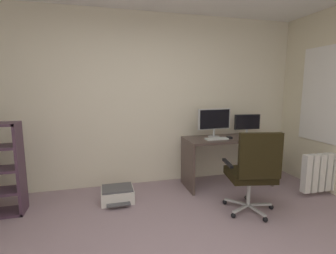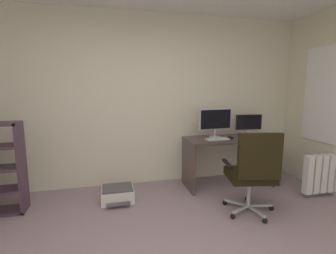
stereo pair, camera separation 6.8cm
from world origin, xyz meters
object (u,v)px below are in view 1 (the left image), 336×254
object	(u,v)px
keyboard	(216,139)
computer_mouse	(229,137)
monitor_secondary	(247,123)
printer	(118,194)
office_chair	(253,170)
desk	(227,151)
monitor_main	(214,120)
radiator	(327,172)

from	to	relation	value
keyboard	computer_mouse	size ratio (longest dim) A/B	3.40
monitor_secondary	computer_mouse	distance (m)	0.47
computer_mouse	printer	distance (m)	1.83
office_chair	printer	world-z (taller)	office_chair
computer_mouse	desk	bearing A→B (deg)	87.07
monitor_secondary	computer_mouse	xyz separation A→B (m)	(-0.40, -0.17, -0.18)
desk	monitor_main	bearing A→B (deg)	152.59
desk	computer_mouse	size ratio (longest dim) A/B	13.37
monitor_secondary	computer_mouse	bearing A→B (deg)	-157.06
computer_mouse	office_chair	bearing A→B (deg)	-92.97
office_chair	radiator	xyz separation A→B (m)	(1.37, 0.25, -0.23)
keyboard	monitor_main	bearing A→B (deg)	77.74
printer	keyboard	bearing A→B (deg)	3.59
printer	computer_mouse	bearing A→B (deg)	3.50
monitor_secondary	keyboard	bearing A→B (deg)	-163.77
radiator	desk	bearing A→B (deg)	149.93
monitor_main	desk	bearing A→B (deg)	-27.41
radiator	computer_mouse	bearing A→B (deg)	152.76
monitor_secondary	printer	size ratio (longest dim) A/B	0.98
printer	monitor_main	bearing A→B (deg)	10.21
monitor_main	monitor_secondary	distance (m)	0.58
monitor_main	radiator	size ratio (longest dim) A/B	0.69
desk	keyboard	bearing A→B (deg)	-160.65
monitor_main	computer_mouse	size ratio (longest dim) A/B	5.46
desk	keyboard	size ratio (longest dim) A/B	3.93
monitor_main	keyboard	bearing A→B (deg)	-103.23
computer_mouse	monitor_main	bearing A→B (deg)	143.50
monitor_secondary	radiator	world-z (taller)	monitor_secondary
radiator	keyboard	bearing A→B (deg)	156.83
keyboard	radiator	world-z (taller)	keyboard
office_chair	radiator	distance (m)	1.41
printer	radiator	bearing A→B (deg)	-10.17
desk	monitor_secondary	distance (m)	0.57
monitor_main	printer	distance (m)	1.80
monitor_secondary	monitor_main	bearing A→B (deg)	-179.99
computer_mouse	printer	size ratio (longest dim) A/B	0.23
keyboard	printer	bearing A→B (deg)	-175.44
desk	computer_mouse	bearing A→B (deg)	-99.99
desk	office_chair	xyz separation A→B (m)	(-0.17, -0.94, 0.02)
desk	monitor_main	distance (m)	0.52
office_chair	radiator	size ratio (longest dim) A/B	1.30
printer	radiator	world-z (taller)	radiator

